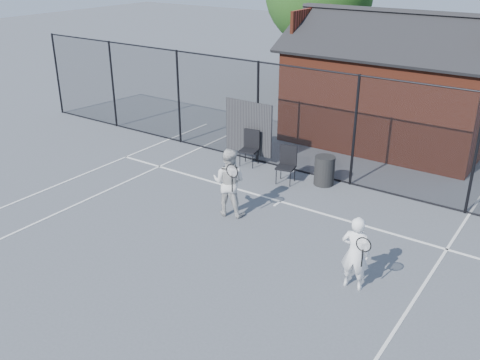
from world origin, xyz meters
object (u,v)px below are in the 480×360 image
Objects in this scene: clubhouse at (391,93)px; player_back at (229,182)px; chair_right at (286,166)px; waste_bin at (324,171)px; chair_left at (249,149)px; player_front at (355,253)px.

player_back is (-1.18, -7.27, -0.77)m from clubhouse.
chair_right is 1.25× the size of waste_bin.
player_back is at bearing -99.24° from clubhouse.
player_back is at bearing -75.38° from chair_left.
chair_left is at bearing -119.84° from clubhouse.
chair_right is (-1.00, -4.90, -1.11)m from clubhouse.
clubhouse is 6.56× the size of chair_right.
player_back reaches higher than player_front.
chair_right is at bearing -28.57° from chair_left.
player_back is 1.63× the size of chair_left.
clubhouse reaches higher than chair_left.
clubhouse reaches higher than waste_bin.
player_front is at bearing -48.95° from chair_left.
chair_right reaches higher than waste_bin.
chair_right is (0.18, 2.37, -0.34)m from player_back.
chair_left reaches higher than chair_right.
clubhouse is 5.12m from chair_right.
clubhouse is 8.81m from player_front.
chair_left is 1.60m from chair_right.
chair_left is at bearing 180.00° from waste_bin.
waste_bin is at bearing -91.19° from clubhouse.
chair_left is at bearing 115.02° from player_back.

